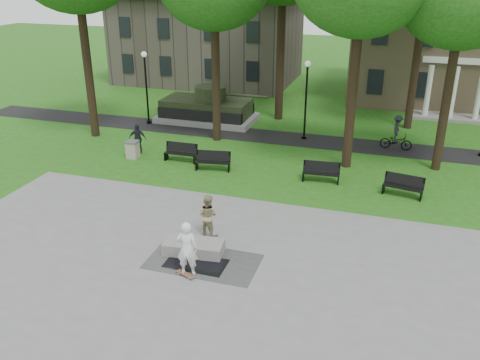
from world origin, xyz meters
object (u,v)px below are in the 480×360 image
object	(u,v)px
concrete_block	(194,247)
friend_watching	(208,215)
skateboarder	(187,249)
trash_bin	(133,149)
park_bench_0	(181,152)
cyclist	(397,135)

from	to	relation	value
concrete_block	friend_watching	size ratio (longest dim) A/B	1.28
skateboarder	trash_bin	size ratio (longest dim) A/B	2.09
concrete_block	skateboarder	distance (m)	1.61
friend_watching	park_bench_0	world-z (taller)	friend_watching
concrete_block	skateboarder	xyz separation A→B (m)	(0.35, -1.37, 0.78)
cyclist	trash_bin	bearing A→B (deg)	115.06
concrete_block	trash_bin	bearing A→B (deg)	130.40
trash_bin	friend_watching	bearing A→B (deg)	-44.15
concrete_block	park_bench_0	world-z (taller)	park_bench_0
friend_watching	trash_bin	world-z (taller)	friend_watching
skateboarder	park_bench_0	bearing A→B (deg)	-75.37
concrete_block	park_bench_0	xyz separation A→B (m)	(-4.28, 8.60, 0.28)
park_bench_0	skateboarder	bearing A→B (deg)	-65.95
skateboarder	cyclist	world-z (taller)	skateboarder
skateboarder	cyclist	bearing A→B (deg)	-122.75
cyclist	friend_watching	bearing A→B (deg)	154.19
skateboarder	friend_watching	size ratio (longest dim) A/B	1.17
friend_watching	cyclist	world-z (taller)	cyclist
cyclist	park_bench_0	size ratio (longest dim) A/B	1.11
skateboarder	friend_watching	world-z (taller)	skateboarder
friend_watching	park_bench_0	size ratio (longest dim) A/B	0.95
cyclist	park_bench_0	world-z (taller)	cyclist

